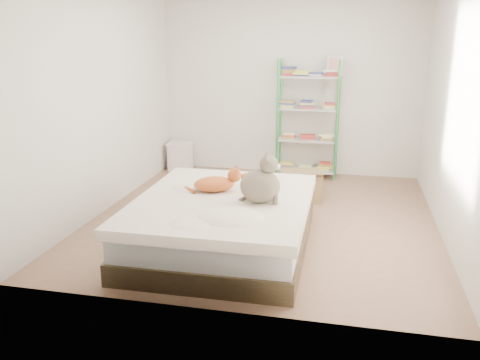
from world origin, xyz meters
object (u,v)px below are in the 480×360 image
(bed, at_px, (223,223))
(orange_cat, at_px, (214,182))
(white_bin, at_px, (180,156))
(cardboard_box, at_px, (301,185))
(shelf_unit, at_px, (308,119))
(grey_cat, at_px, (260,179))

(bed, xyz_separation_m, orange_cat, (-0.14, 0.18, 0.36))
(bed, xyz_separation_m, white_bin, (-1.40, 2.81, -0.04))
(orange_cat, xyz_separation_m, cardboard_box, (0.72, 1.53, -0.43))
(white_bin, bearing_deg, bed, -63.43)
(orange_cat, xyz_separation_m, shelf_unit, (0.68, 2.65, 0.24))
(grey_cat, bearing_deg, shelf_unit, -11.14)
(grey_cat, xyz_separation_m, white_bin, (-1.77, 2.85, -0.53))
(shelf_unit, height_order, white_bin, shelf_unit)
(orange_cat, bearing_deg, grey_cat, -45.41)
(orange_cat, xyz_separation_m, white_bin, (-1.27, 2.62, -0.40))
(bed, height_order, shelf_unit, shelf_unit)
(shelf_unit, distance_m, white_bin, 2.05)
(shelf_unit, bearing_deg, grey_cat, -93.60)
(grey_cat, relative_size, white_bin, 1.08)
(orange_cat, bearing_deg, bed, -74.39)
(orange_cat, relative_size, white_bin, 1.13)
(orange_cat, xyz_separation_m, grey_cat, (0.50, -0.23, 0.13))
(orange_cat, height_order, cardboard_box, orange_cat)
(bed, relative_size, cardboard_box, 3.65)
(bed, distance_m, orange_cat, 0.42)
(bed, distance_m, shelf_unit, 2.95)
(grey_cat, bearing_deg, orange_cat, 57.87)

